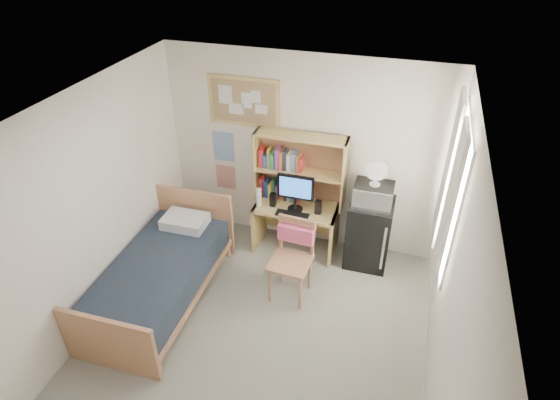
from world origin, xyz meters
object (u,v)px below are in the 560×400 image
(desk, at_px, (296,228))
(speaker_left, at_px, (273,200))
(mini_fridge, at_px, (369,233))
(microwave, at_px, (373,194))
(bed, at_px, (160,281))
(desk_fan, at_px, (376,173))
(speaker_right, at_px, (318,207))
(bulletin_board, at_px, (244,102))
(monitor, at_px, (295,193))
(desk_chair, at_px, (290,262))

(desk, relative_size, speaker_left, 5.88)
(mini_fridge, bearing_deg, microwave, -90.00)
(mini_fridge, height_order, bed, mini_fridge)
(desk, relative_size, bed, 0.53)
(desk, bearing_deg, mini_fridge, 0.69)
(mini_fridge, relative_size, bed, 0.45)
(speaker_left, relative_size, desk_fan, 0.57)
(bed, xyz_separation_m, speaker_right, (1.57, 1.33, 0.49))
(bulletin_board, height_order, monitor, bulletin_board)
(speaker_right, bearing_deg, monitor, -180.00)
(desk_chair, bearing_deg, speaker_left, 123.30)
(speaker_right, distance_m, microwave, 0.72)
(mini_fridge, xyz_separation_m, microwave, (0.00, -0.02, 0.59))
(microwave, bearing_deg, speaker_left, -177.93)
(bulletin_board, xyz_separation_m, speaker_right, (1.08, -0.34, -1.15))
(bulletin_board, xyz_separation_m, bed, (-0.49, -1.68, -1.64))
(speaker_left, bearing_deg, mini_fridge, 3.25)
(desk_chair, xyz_separation_m, monitor, (-0.17, 0.83, 0.42))
(bulletin_board, distance_m, desk_chair, 2.07)
(monitor, bearing_deg, desk, 90.00)
(desk_fan, bearing_deg, monitor, -177.20)
(monitor, bearing_deg, bed, -133.62)
(mini_fridge, height_order, speaker_right, mini_fridge)
(desk_chair, xyz_separation_m, mini_fridge, (0.79, 0.90, -0.05))
(microwave, bearing_deg, mini_fridge, 90.00)
(monitor, relative_size, speaker_left, 2.72)
(desk_chair, relative_size, microwave, 2.18)
(microwave, bearing_deg, bed, -148.43)
(microwave, bearing_deg, monitor, -177.20)
(mini_fridge, xyz_separation_m, desk_fan, (0.00, -0.02, 0.89))
(desk_fan, bearing_deg, desk_chair, -132.16)
(bulletin_board, xyz_separation_m, desk, (0.78, -0.28, -1.58))
(bulletin_board, relative_size, microwave, 2.02)
(bed, height_order, speaker_left, speaker_left)
(mini_fridge, distance_m, bed, 2.65)
(desk_fan, bearing_deg, speaker_right, -175.81)
(speaker_left, distance_m, speaker_right, 0.60)
(desk_chair, bearing_deg, bed, -156.91)
(speaker_left, distance_m, desk_fan, 1.39)
(bulletin_board, distance_m, desk_fan, 1.86)
(speaker_right, relative_size, microwave, 0.40)
(speaker_left, xyz_separation_m, desk_fan, (1.26, 0.05, 0.58))
(mini_fridge, height_order, monitor, monitor)
(desk_fan, bearing_deg, bulletin_board, 170.22)
(mini_fridge, distance_m, microwave, 0.59)
(mini_fridge, bearing_deg, desk, -179.58)
(bulletin_board, xyz_separation_m, desk_chair, (0.95, -1.17, -1.41))
(desk_chair, bearing_deg, bulletin_board, 132.80)
(desk_chair, bearing_deg, monitor, 105.36)
(bed, distance_m, microwave, 2.74)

